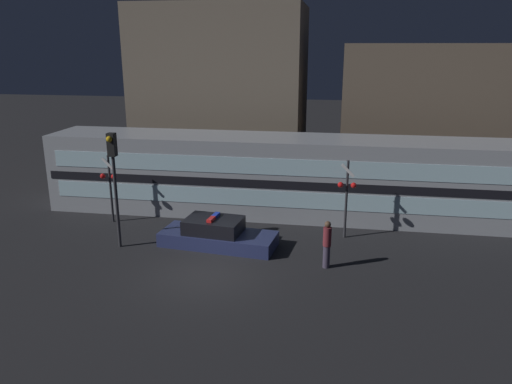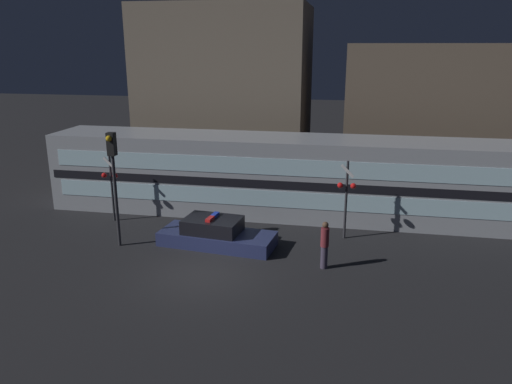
% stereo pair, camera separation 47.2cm
% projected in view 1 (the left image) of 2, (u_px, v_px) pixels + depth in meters
% --- Properties ---
extents(ground_plane, '(120.00, 120.00, 0.00)m').
position_uv_depth(ground_plane, '(206.00, 273.00, 17.97)').
color(ground_plane, black).
extents(train, '(23.22, 3.21, 3.74)m').
position_uv_depth(train, '(288.00, 176.00, 23.83)').
color(train, '#999EA5').
rests_on(train, ground_plane).
extents(police_car, '(4.87, 2.27, 1.27)m').
position_uv_depth(police_car, '(217.00, 235.00, 20.35)').
color(police_car, navy).
rests_on(police_car, ground_plane).
extents(pedestrian, '(0.30, 0.30, 1.81)m').
position_uv_depth(pedestrian, '(327.00, 244.00, 18.19)').
color(pedestrian, '#3F384C').
rests_on(pedestrian, ground_plane).
extents(crossing_signal_near, '(0.77, 0.30, 3.37)m').
position_uv_depth(crossing_signal_near, '(347.00, 193.00, 20.71)').
color(crossing_signal_near, '#2D2D33').
rests_on(crossing_signal_near, ground_plane).
extents(crossing_signal_far, '(0.77, 0.30, 3.15)m').
position_uv_depth(crossing_signal_far, '(110.00, 183.00, 22.65)').
color(crossing_signal_far, '#2D2D33').
rests_on(crossing_signal_far, ground_plane).
extents(traffic_light_corner, '(0.30, 0.46, 4.67)m').
position_uv_depth(traffic_light_corner, '(114.00, 168.00, 19.40)').
color(traffic_light_corner, '#2D2D33').
rests_on(traffic_light_corner, ground_plane).
extents(building_left, '(9.88, 6.82, 10.17)m').
position_uv_depth(building_left, '(223.00, 92.00, 30.72)').
color(building_left, '#726656').
rests_on(building_left, ground_plane).
extents(building_center, '(11.73, 6.71, 7.98)m').
position_uv_depth(building_center, '(443.00, 115.00, 29.03)').
color(building_center, brown).
rests_on(building_center, ground_plane).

